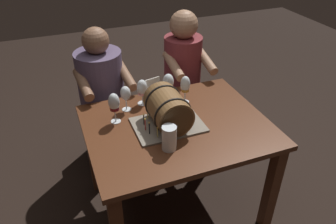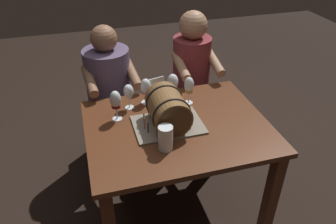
{
  "view_description": "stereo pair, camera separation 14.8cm",
  "coord_description": "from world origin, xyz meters",
  "px_view_note": "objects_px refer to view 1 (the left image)",
  "views": [
    {
      "loc": [
        -0.65,
        -1.53,
        1.91
      ],
      "look_at": [
        -0.06,
        0.01,
        0.82
      ],
      "focal_mm": 35.14,
      "sensor_mm": 36.0,
      "label": 1
    },
    {
      "loc": [
        -0.51,
        -1.58,
        1.91
      ],
      "look_at": [
        -0.06,
        0.01,
        0.82
      ],
      "focal_mm": 35.14,
      "sensor_mm": 36.0,
      "label": 2
    }
  ],
  "objects_px": {
    "wine_glass_amber": "(185,85)",
    "person_seated_right": "(182,89)",
    "barrel_cake": "(168,110)",
    "beer_pint": "(169,139)",
    "wine_glass_white": "(168,83)",
    "menu_card": "(153,89)",
    "wine_glass_red": "(114,103)",
    "wine_glass_rose": "(142,89)",
    "wine_glass_empty": "(125,94)",
    "person_seated_left": "(104,104)",
    "dining_table": "(177,139)"
  },
  "relations": [
    {
      "from": "menu_card",
      "to": "wine_glass_red",
      "type": "bearing_deg",
      "value": -163.6
    },
    {
      "from": "wine_glass_rose",
      "to": "menu_card",
      "type": "xyz_separation_m",
      "value": [
        0.09,
        0.03,
        -0.04
      ]
    },
    {
      "from": "wine_glass_empty",
      "to": "person_seated_right",
      "type": "xyz_separation_m",
      "value": [
        0.59,
        0.42,
        -0.3
      ]
    },
    {
      "from": "dining_table",
      "to": "wine_glass_amber",
      "type": "relative_size",
      "value": 5.69
    },
    {
      "from": "dining_table",
      "to": "menu_card",
      "type": "bearing_deg",
      "value": 96.68
    },
    {
      "from": "dining_table",
      "to": "menu_card",
      "type": "distance_m",
      "value": 0.4
    },
    {
      "from": "wine_glass_rose",
      "to": "wine_glass_amber",
      "type": "bearing_deg",
      "value": -17.1
    },
    {
      "from": "barrel_cake",
      "to": "person_seated_right",
      "type": "relative_size",
      "value": 0.35
    },
    {
      "from": "barrel_cake",
      "to": "beer_pint",
      "type": "height_order",
      "value": "barrel_cake"
    },
    {
      "from": "dining_table",
      "to": "person_seated_left",
      "type": "height_order",
      "value": "person_seated_left"
    },
    {
      "from": "beer_pint",
      "to": "person_seated_left",
      "type": "height_order",
      "value": "person_seated_left"
    },
    {
      "from": "wine_glass_rose",
      "to": "wine_glass_empty",
      "type": "xyz_separation_m",
      "value": [
        -0.12,
        -0.03,
        0.01
      ]
    },
    {
      "from": "wine_glass_rose",
      "to": "person_seated_right",
      "type": "height_order",
      "value": "person_seated_right"
    },
    {
      "from": "wine_glass_rose",
      "to": "menu_card",
      "type": "distance_m",
      "value": 0.1
    },
    {
      "from": "dining_table",
      "to": "barrel_cake",
      "type": "relative_size",
      "value": 2.67
    },
    {
      "from": "wine_glass_rose",
      "to": "wine_glass_white",
      "type": "relative_size",
      "value": 1.0
    },
    {
      "from": "wine_glass_red",
      "to": "person_seated_right",
      "type": "bearing_deg",
      "value": 37.8
    },
    {
      "from": "wine_glass_red",
      "to": "wine_glass_empty",
      "type": "relative_size",
      "value": 1.16
    },
    {
      "from": "barrel_cake",
      "to": "wine_glass_empty",
      "type": "height_order",
      "value": "barrel_cake"
    },
    {
      "from": "menu_card",
      "to": "wine_glass_amber",
      "type": "bearing_deg",
      "value": -44.27
    },
    {
      "from": "wine_glass_amber",
      "to": "wine_glass_red",
      "type": "xyz_separation_m",
      "value": [
        -0.5,
        -0.06,
        0.0
      ]
    },
    {
      "from": "wine_glass_rose",
      "to": "person_seated_left",
      "type": "relative_size",
      "value": 0.16
    },
    {
      "from": "dining_table",
      "to": "beer_pint",
      "type": "distance_m",
      "value": 0.3
    },
    {
      "from": "wine_glass_red",
      "to": "person_seated_left",
      "type": "bearing_deg",
      "value": 88.66
    },
    {
      "from": "wine_glass_white",
      "to": "person_seated_right",
      "type": "height_order",
      "value": "person_seated_right"
    },
    {
      "from": "person_seated_right",
      "to": "dining_table",
      "type": "bearing_deg",
      "value": -115.75
    },
    {
      "from": "wine_glass_red",
      "to": "menu_card",
      "type": "xyz_separation_m",
      "value": [
        0.31,
        0.17,
        -0.05
      ]
    },
    {
      "from": "person_seated_left",
      "to": "barrel_cake",
      "type": "bearing_deg",
      "value": -68.04
    },
    {
      "from": "wine_glass_amber",
      "to": "wine_glass_white",
      "type": "height_order",
      "value": "wine_glass_amber"
    },
    {
      "from": "wine_glass_white",
      "to": "person_seated_left",
      "type": "height_order",
      "value": "person_seated_left"
    },
    {
      "from": "beer_pint",
      "to": "menu_card",
      "type": "height_order",
      "value": "menu_card"
    },
    {
      "from": "wine_glass_empty",
      "to": "menu_card",
      "type": "distance_m",
      "value": 0.22
    },
    {
      "from": "wine_glass_empty",
      "to": "beer_pint",
      "type": "xyz_separation_m",
      "value": [
        0.12,
        -0.48,
        -0.05
      ]
    },
    {
      "from": "menu_card",
      "to": "person_seated_right",
      "type": "relative_size",
      "value": 0.13
    },
    {
      "from": "person_seated_right",
      "to": "wine_glass_white",
      "type": "bearing_deg",
      "value": -126.11
    },
    {
      "from": "dining_table",
      "to": "beer_pint",
      "type": "bearing_deg",
      "value": -123.43
    },
    {
      "from": "person_seated_right",
      "to": "menu_card",
      "type": "bearing_deg",
      "value": -136.49
    },
    {
      "from": "wine_glass_white",
      "to": "wine_glass_amber",
      "type": "bearing_deg",
      "value": -50.9
    },
    {
      "from": "wine_glass_red",
      "to": "menu_card",
      "type": "height_order",
      "value": "wine_glass_red"
    },
    {
      "from": "wine_glass_white",
      "to": "menu_card",
      "type": "distance_m",
      "value": 0.11
    },
    {
      "from": "wine_glass_white",
      "to": "wine_glass_red",
      "type": "height_order",
      "value": "wine_glass_red"
    },
    {
      "from": "beer_pint",
      "to": "barrel_cake",
      "type": "bearing_deg",
      "value": 70.6
    },
    {
      "from": "wine_glass_amber",
      "to": "person_seated_left",
      "type": "distance_m",
      "value": 0.75
    },
    {
      "from": "wine_glass_amber",
      "to": "wine_glass_white",
      "type": "xyz_separation_m",
      "value": [
        -0.08,
        0.1,
        -0.01
      ]
    },
    {
      "from": "barrel_cake",
      "to": "wine_glass_amber",
      "type": "bearing_deg",
      "value": 46.32
    },
    {
      "from": "dining_table",
      "to": "wine_glass_amber",
      "type": "bearing_deg",
      "value": 56.61
    },
    {
      "from": "wine_glass_white",
      "to": "beer_pint",
      "type": "xyz_separation_m",
      "value": [
        -0.2,
        -0.53,
        -0.05
      ]
    },
    {
      "from": "wine_glass_red",
      "to": "barrel_cake",
      "type": "bearing_deg",
      "value": -28.46
    },
    {
      "from": "wine_glass_amber",
      "to": "person_seated_right",
      "type": "distance_m",
      "value": 0.6
    },
    {
      "from": "dining_table",
      "to": "barrel_cake",
      "type": "distance_m",
      "value": 0.24
    }
  ]
}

